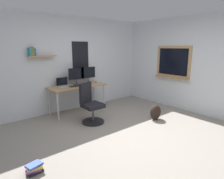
{
  "coord_description": "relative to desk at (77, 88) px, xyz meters",
  "views": [
    {
      "loc": [
        -2.56,
        -2.51,
        1.78
      ],
      "look_at": [
        0.08,
        0.72,
        0.85
      ],
      "focal_mm": 30.92,
      "sensor_mm": 36.0,
      "label": 1
    }
  ],
  "objects": [
    {
      "name": "ground_plane",
      "position": [
        0.04,
        -2.05,
        -0.68
      ],
      "size": [
        5.2,
        5.2,
        0.0
      ],
      "primitive_type": "plane",
      "color": "gray",
      "rests_on": "ground"
    },
    {
      "name": "wall_back",
      "position": [
        0.04,
        0.4,
        0.63
      ],
      "size": [
        5.0,
        0.3,
        2.6
      ],
      "color": "silver",
      "rests_on": "ground"
    },
    {
      "name": "wall_right",
      "position": [
        2.49,
        -2.02,
        0.62
      ],
      "size": [
        0.22,
        5.0,
        2.6
      ],
      "color": "silver",
      "rests_on": "ground"
    },
    {
      "name": "desk",
      "position": [
        0.0,
        0.0,
        0.0
      ],
      "size": [
        1.52,
        0.64,
        0.75
      ],
      "color": "tan",
      "rests_on": "ground"
    },
    {
      "name": "office_chair",
      "position": [
        -0.14,
        -0.86,
        -0.27
      ],
      "size": [
        0.53,
        0.55,
        0.95
      ],
      "color": "black",
      "rests_on": "ground"
    },
    {
      "name": "laptop",
      "position": [
        -0.34,
        0.15,
        0.13
      ],
      "size": [
        0.31,
        0.21,
        0.23
      ],
      "color": "#ADAFB5",
      "rests_on": "desk"
    },
    {
      "name": "monitor_primary",
      "position": [
        0.04,
        0.1,
        0.34
      ],
      "size": [
        0.46,
        0.17,
        0.46
      ],
      "color": "#38383D",
      "rests_on": "desk"
    },
    {
      "name": "monitor_secondary",
      "position": [
        0.42,
        0.1,
        0.34
      ],
      "size": [
        0.46,
        0.17,
        0.46
      ],
      "color": "#38383D",
      "rests_on": "desk"
    },
    {
      "name": "keyboard",
      "position": [
        -0.08,
        -0.08,
        0.08
      ],
      "size": [
        0.37,
        0.13,
        0.02
      ],
      "primitive_type": "cube",
      "color": "black",
      "rests_on": "desk"
    },
    {
      "name": "computer_mouse",
      "position": [
        0.2,
        -0.08,
        0.09
      ],
      "size": [
        0.1,
        0.06,
        0.03
      ],
      "primitive_type": "ellipsoid",
      "color": "#262628",
      "rests_on": "desk"
    },
    {
      "name": "coffee_mug",
      "position": [
        0.66,
        -0.03,
        0.12
      ],
      "size": [
        0.08,
        0.08,
        0.09
      ],
      "primitive_type": "cylinder",
      "color": "silver",
      "rests_on": "desk"
    },
    {
      "name": "backpack",
      "position": [
        1.2,
        -1.73,
        -0.49
      ],
      "size": [
        0.32,
        0.22,
        0.37
      ],
      "primitive_type": "ellipsoid",
      "color": "black",
      "rests_on": "ground"
    },
    {
      "name": "book_stack_on_floor",
      "position": [
        -1.83,
        -1.94,
        -0.61
      ],
      "size": [
        0.25,
        0.2,
        0.14
      ],
      "color": "black",
      "rests_on": "ground"
    }
  ]
}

